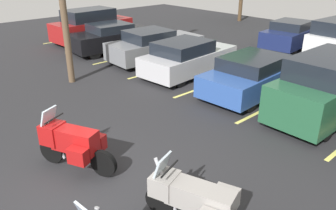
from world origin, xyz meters
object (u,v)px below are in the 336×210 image
at_px(car_black, 112,37).
at_px(car_far_navy, 292,34).
at_px(motorcycle_second, 196,199).
at_px(motorcycle_touring, 72,142).
at_px(car_grey, 154,46).
at_px(car_red, 91,26).
at_px(car_blue, 254,75).
at_px(car_silver, 188,58).
at_px(car_green, 329,87).

distance_m(car_black, car_far_navy, 9.73).
bearing_deg(motorcycle_second, motorcycle_touring, -167.69).
bearing_deg(car_grey, car_red, -178.42).
xyz_separation_m(motorcycle_touring, car_blue, (0.01, 7.16, 0.01)).
relative_size(car_red, car_far_navy, 1.05).
relative_size(motorcycle_second, car_black, 0.48).
bearing_deg(car_far_navy, car_blue, -70.79).
relative_size(car_silver, car_blue, 1.00).
height_order(car_silver, car_green, car_green).
bearing_deg(car_silver, car_grey, 172.91).
height_order(car_black, car_far_navy, car_far_navy).
bearing_deg(car_far_navy, motorcycle_second, -67.26).
xyz_separation_m(motorcycle_second, car_blue, (-3.22, 6.46, 0.06)).
relative_size(motorcycle_touring, car_black, 0.43).
xyz_separation_m(car_red, car_silver, (8.03, -0.16, -0.20)).
relative_size(car_silver, car_green, 0.96).
xyz_separation_m(car_black, car_blue, (8.54, 0.37, -0.02)).
xyz_separation_m(motorcycle_second, car_red, (-14.40, 6.43, 0.28)).
bearing_deg(car_grey, car_silver, -7.09).
height_order(motorcycle_second, car_black, car_black).
height_order(car_red, car_grey, car_red).
xyz_separation_m(car_silver, car_far_navy, (0.61, 7.48, 0.01)).
bearing_deg(car_blue, car_grey, 178.71).
distance_m(car_red, car_black, 2.67).
relative_size(car_red, car_grey, 0.99).
bearing_deg(car_green, car_far_navy, 125.73).
bearing_deg(car_green, motorcycle_second, -84.93).
distance_m(motorcycle_touring, motorcycle_second, 3.31).
relative_size(car_grey, car_silver, 1.04).
height_order(motorcycle_second, car_green, car_green).
bearing_deg(car_black, car_grey, 9.95).
xyz_separation_m(motorcycle_touring, car_far_navy, (-2.53, 14.45, 0.04)).
height_order(motorcycle_second, car_grey, car_grey).
xyz_separation_m(car_grey, car_far_navy, (3.14, 7.16, 0.00)).
bearing_deg(car_black, car_silver, 1.97).
height_order(car_silver, car_far_navy, car_far_navy).
distance_m(motorcycle_touring, car_black, 10.90).
bearing_deg(motorcycle_second, car_grey, 143.51).
height_order(motorcycle_second, car_far_navy, car_far_navy).
bearing_deg(car_grey, car_far_navy, 66.32).
xyz_separation_m(motorcycle_touring, car_red, (-11.16, 7.14, 0.23)).
distance_m(car_red, car_green, 13.82).
bearing_deg(motorcycle_touring, car_black, 141.46).
distance_m(car_red, car_silver, 8.04).
bearing_deg(car_grey, car_green, -0.27).
distance_m(car_grey, car_far_navy, 7.82).
distance_m(car_black, car_silver, 5.40).
distance_m(car_red, car_far_navy, 11.32).
bearing_deg(car_red, car_black, -7.54).
bearing_deg(car_grey, motorcycle_touring, -52.14).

